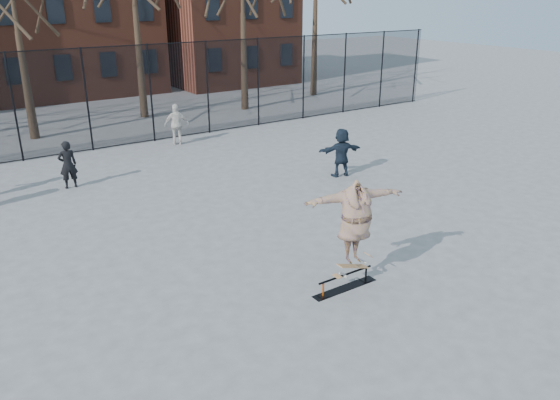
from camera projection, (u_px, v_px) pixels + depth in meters
ground at (322, 270)px, 12.47m from camera, size 100.00×100.00×0.00m
skate_rail at (345, 283)px, 11.65m from camera, size 1.61×0.25×0.35m
skateboard at (353, 269)px, 11.65m from camera, size 0.87×0.21×0.10m
skater at (355, 228)px, 11.31m from camera, size 2.32×1.11×1.82m
bystander_black at (68, 165)px, 17.40m from camera, size 0.58×0.39×1.55m
bystander_white at (177, 125)px, 22.32m from camera, size 1.07×0.74×1.68m
bystander_navy at (341, 152)px, 18.51m from camera, size 1.62×0.85×1.67m
fence at (122, 95)px, 21.78m from camera, size 34.03×0.07×4.00m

